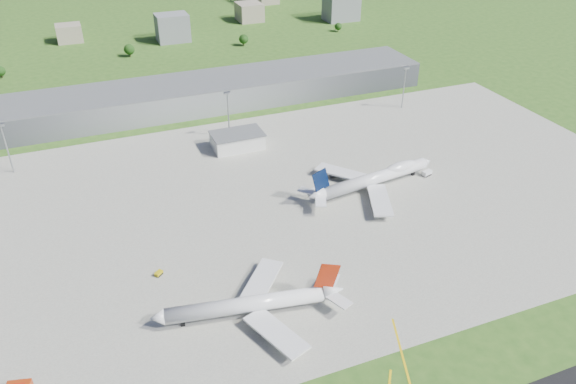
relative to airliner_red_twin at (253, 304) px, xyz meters
name	(u,v)px	position (x,y,z in m)	size (l,w,h in m)	color
ground	(197,116)	(22.93, 172.69, -4.76)	(1400.00, 1400.00, 0.00)	#2D551A
apron	(278,204)	(32.93, 62.69, -4.72)	(360.00, 190.00, 0.08)	gray
terminal	(190,95)	(22.93, 187.69, 2.74)	(300.00, 42.00, 15.00)	gray
ops_building	(237,141)	(32.93, 122.69, -0.76)	(26.00, 16.00, 8.00)	silver
mast_west	(4,140)	(-77.07, 137.69, 12.94)	(3.50, 2.00, 25.90)	gray
mast_center	(228,106)	(32.93, 137.69, 12.94)	(3.50, 2.00, 25.90)	gray
mast_east	(405,80)	(142.93, 137.69, 12.94)	(3.50, 2.00, 25.90)	gray
airliner_red_twin	(253,304)	(0.00, 0.00, 0.00)	(64.98, 50.11, 17.88)	silver
airliner_blue_quad	(375,178)	(79.76, 59.13, 0.33)	(70.12, 54.51, 18.34)	silver
tug_yellow	(159,274)	(-25.75, 32.69, -3.92)	(3.50, 3.36, 1.59)	gold
van_white_near	(316,193)	(51.39, 62.66, -3.39)	(2.61, 5.47, 2.73)	silver
van_white_far	(427,173)	(109.03, 59.78, -3.47)	(5.46, 3.73, 2.57)	silver
bldg_cw	(69,33)	(-37.07, 362.69, 2.24)	(20.00, 18.00, 14.00)	gray
bldg_c	(172,28)	(42.93, 332.69, 6.24)	(26.00, 20.00, 22.00)	slate
bldg_ce	(249,12)	(122.93, 372.69, 3.24)	(22.00, 24.00, 16.00)	gray
bldg_e	(341,5)	(202.93, 342.69, 9.24)	(30.00, 22.00, 28.00)	slate
tree_w	(0,71)	(-87.07, 287.69, 0.10)	(6.75, 6.75, 8.25)	#382314
tree_c	(129,49)	(2.93, 302.69, 1.07)	(8.10, 8.10, 9.90)	#382314
tree_e	(244,39)	(92.93, 297.69, 0.75)	(7.65, 7.65, 9.35)	#382314
tree_far_e	(338,26)	(182.93, 307.69, -0.23)	(6.30, 6.30, 7.70)	#382314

